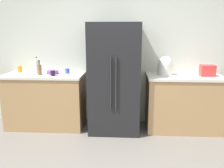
# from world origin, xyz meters

# --- Properties ---
(kitchen_back_panel) EXTENTS (5.37, 0.10, 2.95)m
(kitchen_back_panel) POSITION_xyz_m (0.00, 1.89, 1.47)
(kitchen_back_panel) COLOR silver
(kitchen_back_panel) RESTS_ON ground_plane
(counter_left) EXTENTS (1.33, 0.62, 0.94)m
(counter_left) POSITION_xyz_m (-1.23, 1.54, 0.47)
(counter_left) COLOR tan
(counter_left) RESTS_ON ground_plane
(counter_right) EXTENTS (1.23, 0.62, 0.94)m
(counter_right) POSITION_xyz_m (1.12, 1.54, 0.47)
(counter_right) COLOR tan
(counter_right) RESTS_ON ground_plane
(refrigerator) EXTENTS (0.82, 0.72, 1.78)m
(refrigerator) POSITION_xyz_m (-0.03, 1.48, 0.89)
(refrigerator) COLOR black
(refrigerator) RESTS_ON ground_plane
(toaster) EXTENTS (0.23, 0.15, 0.18)m
(toaster) POSITION_xyz_m (1.47, 1.51, 1.03)
(toaster) COLOR red
(toaster) RESTS_ON counter_right
(rice_cooker) EXTENTS (0.25, 0.25, 0.31)m
(rice_cooker) POSITION_xyz_m (0.81, 1.60, 1.09)
(rice_cooker) COLOR white
(rice_cooker) RESTS_ON counter_right
(bottle_a) EXTENTS (0.07, 0.07, 0.24)m
(bottle_a) POSITION_xyz_m (-1.28, 1.48, 1.03)
(bottle_a) COLOR brown
(bottle_a) RESTS_ON counter_left
(bottle_b) EXTENTS (0.06, 0.06, 0.29)m
(bottle_b) POSITION_xyz_m (-1.37, 1.59, 1.05)
(bottle_b) COLOR white
(bottle_b) RESTS_ON counter_left
(cup_a) EXTENTS (0.08, 0.08, 0.08)m
(cup_a) POSITION_xyz_m (-0.85, 1.63, 0.98)
(cup_a) COLOR blue
(cup_a) RESTS_ON counter_left
(cup_b) EXTENTS (0.07, 0.07, 0.08)m
(cup_b) POSITION_xyz_m (-1.03, 1.40, 0.98)
(cup_b) COLOR black
(cup_b) RESTS_ON counter_left
(cup_c) EXTENTS (0.08, 0.08, 0.11)m
(cup_c) POSITION_xyz_m (-1.71, 1.69, 0.99)
(cup_c) COLOR orange
(cup_c) RESTS_ON counter_left
(bowl_a) EXTENTS (0.20, 0.20, 0.06)m
(bowl_a) POSITION_xyz_m (-1.09, 1.58, 0.97)
(bowl_a) COLOR purple
(bowl_a) RESTS_ON counter_left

